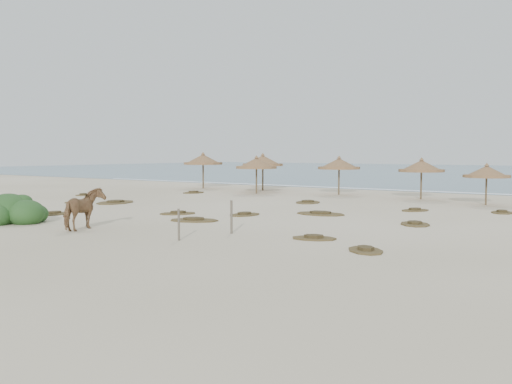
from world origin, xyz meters
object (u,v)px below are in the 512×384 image
palapa_0 (203,160)px  palapa_1 (263,161)px  bush (10,212)px  horse (84,209)px

palapa_0 → palapa_1: size_ratio=1.08×
bush → palapa_1: bearing=97.3°
palapa_1 → bush: palapa_1 is taller
palapa_1 → palapa_0: bearing=-173.6°
palapa_0 → horse: palapa_0 is taller
horse → bush: (-4.70, -0.43, -0.35)m
palapa_0 → bush: palapa_0 is taller
bush → palapa_0: bearing=110.9°
palapa_0 → horse: size_ratio=2.18×
horse → palapa_1: bearing=-89.7°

